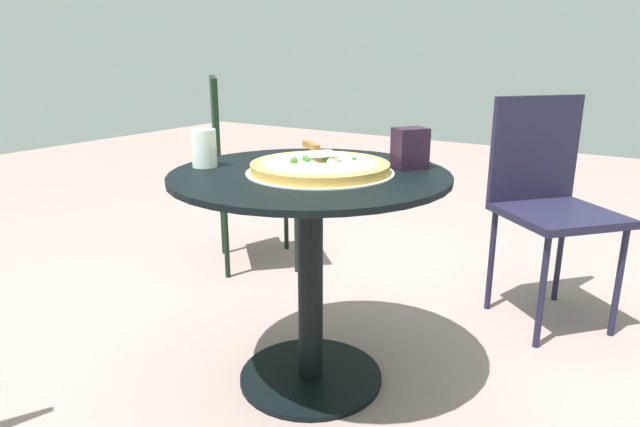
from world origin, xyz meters
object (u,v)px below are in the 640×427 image
pizza_server (317,149)px  pizza_on_tray (320,167)px  patio_chair_far (548,193)px  drinking_cup (204,148)px  napkin_dispenser (410,148)px  patio_chair_corner (239,161)px  patio_table (310,238)px

pizza_server → pizza_on_tray: bearing=39.5°
pizza_on_tray → patio_chair_far: size_ratio=0.50×
pizza_on_tray → drinking_cup: (0.12, -0.35, 0.04)m
pizza_on_tray → pizza_server: (-0.06, -0.05, 0.04)m
patio_chair_far → napkin_dispenser: bearing=-22.2°
patio_chair_far → patio_chair_corner: bearing=-80.7°
pizza_on_tray → napkin_dispenser: 0.28m
patio_table → patio_chair_far: (-0.90, 0.50, 0.02)m
drinking_cup → napkin_dispenser: 0.63m
pizza_on_tray → patio_chair_far: (-0.89, 0.47, -0.20)m
patio_table → patio_chair_corner: patio_chair_corner is taller
drinking_cup → patio_chair_far: patio_chair_far is taller
napkin_dispenser → patio_chair_corner: patio_chair_corner is taller
pizza_server → napkin_dispenser: size_ratio=1.63×
pizza_server → drinking_cup: drinking_cup is taller
patio_table → drinking_cup: (0.11, -0.32, 0.26)m
pizza_on_tray → pizza_server: 0.09m
drinking_cup → patio_chair_far: (-1.01, 0.82, -0.24)m
drinking_cup → pizza_on_tray: bearing=108.5°
pizza_server → patio_chair_far: size_ratio=0.23×
patio_chair_far → drinking_cup: bearing=-39.0°
pizza_on_tray → napkin_dispenser: size_ratio=3.55×
patio_table → napkin_dispenser: napkin_dispenser is taller
napkin_dispenser → patio_chair_far: size_ratio=0.14×
pizza_on_tray → patio_chair_corner: 1.14m
patio_table → pizza_on_tray: pizza_on_tray is taller
patio_table → drinking_cup: drinking_cup is taller
pizza_on_tray → patio_chair_corner: size_ratio=0.47×
patio_table → patio_chair_corner: (-0.67, -0.87, 0.04)m
patio_chair_corner → napkin_dispenser: bearing=67.0°
napkin_dispenser → patio_chair_far: 0.78m
pizza_on_tray → pizza_server: size_ratio=2.17×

